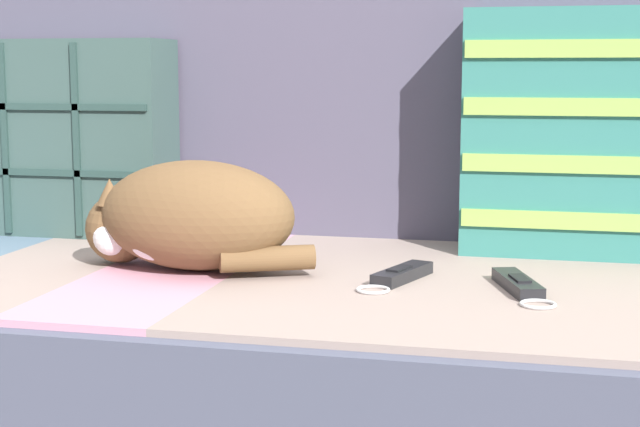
{
  "coord_description": "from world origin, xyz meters",
  "views": [
    {
      "loc": [
        0.48,
        -1.36,
        0.73
      ],
      "look_at": [
        0.14,
        0.03,
        0.52
      ],
      "focal_mm": 55.0,
      "sensor_mm": 36.0,
      "label": 1
    }
  ],
  "objects": [
    {
      "name": "sleeping_cat",
      "position": [
        -0.08,
        0.06,
        0.5
      ],
      "size": [
        0.39,
        0.23,
        0.17
      ],
      "color": "brown",
      "rests_on": "couch"
    },
    {
      "name": "throw_pillow_striped",
      "position": [
        0.53,
        0.33,
        0.63
      ],
      "size": [
        0.42,
        0.14,
        0.41
      ],
      "color": "#337A70",
      "rests_on": "couch"
    },
    {
      "name": "game_remote_near",
      "position": [
        0.43,
        0.02,
        0.43
      ],
      "size": [
        0.1,
        0.2,
        0.02
      ],
      "color": "black",
      "rests_on": "couch"
    },
    {
      "name": "couch",
      "position": [
        -0.0,
        0.11,
        0.21
      ],
      "size": [
        1.82,
        0.88,
        0.42
      ],
      "color": "brown",
      "rests_on": "ground_plane"
    },
    {
      "name": "sofa_backrest",
      "position": [
        0.0,
        0.48,
        0.66
      ],
      "size": [
        1.79,
        0.14,
        0.48
      ],
      "color": "#514C60",
      "rests_on": "couch"
    },
    {
      "name": "game_remote_far",
      "position": [
        0.26,
        0.05,
        0.43
      ],
      "size": [
        0.1,
        0.19,
        0.02
      ],
      "color": "black",
      "rests_on": "couch"
    },
    {
      "name": "throw_pillow_quilted",
      "position": [
        -0.45,
        0.33,
        0.6
      ],
      "size": [
        0.44,
        0.14,
        0.37
      ],
      "color": "#38514C",
      "rests_on": "couch"
    }
  ]
}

